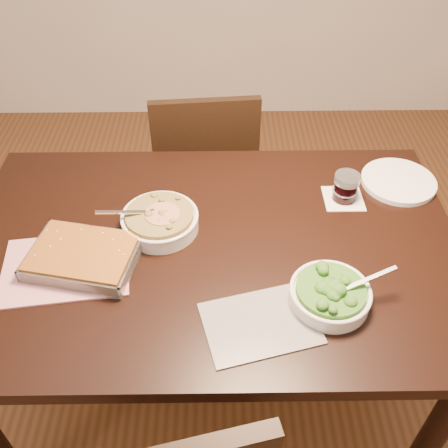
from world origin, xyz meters
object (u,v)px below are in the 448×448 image
table (212,266)px  dinner_plate (398,181)px  stew_bowl (160,220)px  baking_dish (83,257)px  broccoli_bowl (330,294)px  chair_far (205,169)px  wine_tumbler (346,187)px

table → dinner_plate: dinner_plate is taller
stew_bowl → baking_dish: stew_bowl is taller
broccoli_bowl → dinner_plate: size_ratio=0.97×
chair_far → broccoli_bowl: bearing=104.9°
table → stew_bowl: 0.20m
wine_tumbler → dinner_plate: (0.19, 0.08, -0.04)m
table → stew_bowl: bearing=155.7°
broccoli_bowl → dinner_plate: (0.30, 0.47, -0.02)m
baking_dish → chair_far: (0.31, 0.78, -0.29)m
table → baking_dish: (-0.34, -0.07, 0.12)m
wine_tumbler → chair_far: chair_far is taller
dinner_plate → broccoli_bowl: bearing=-122.6°
wine_tumbler → chair_far: (-0.44, 0.52, -0.32)m
stew_bowl → broccoli_bowl: 0.52m
dinner_plate → chair_far: (-0.63, 0.44, -0.28)m
stew_bowl → wine_tumbler: bearing=12.4°
broccoli_bowl → table: bearing=145.0°
baking_dish → dinner_plate: 0.99m
baking_dish → chair_far: bearing=80.5°
chair_far → baking_dish: bearing=63.7°
dinner_plate → wine_tumbler: bearing=-158.4°
wine_tumbler → dinner_plate: wine_tumbler is taller
table → stew_bowl: (-0.15, 0.07, 0.13)m
broccoli_bowl → dinner_plate: 0.56m
wine_tumbler → table: bearing=-155.1°
table → baking_dish: size_ratio=4.45×
broccoli_bowl → baking_dish: bearing=167.8°
table → stew_bowl: size_ratio=5.80×
broccoli_bowl → wine_tumbler: 0.41m
baking_dish → dinner_plate: bearing=31.5°
broccoli_bowl → baking_dish: 0.65m
dinner_plate → stew_bowl: bearing=-165.1°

